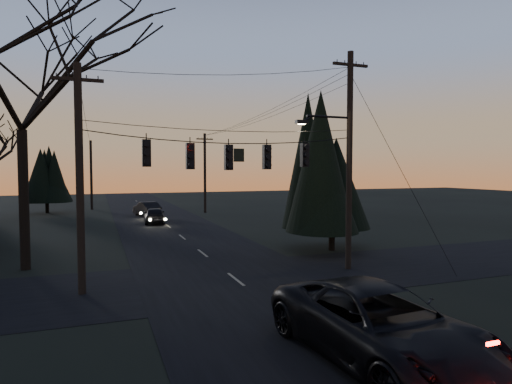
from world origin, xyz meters
name	(u,v)px	position (x,y,z in m)	size (l,w,h in m)	color
main_road	(188,242)	(0.00, 20.00, 0.01)	(8.00, 120.00, 0.02)	black
cross_road	(236,279)	(0.00, 10.00, 0.01)	(60.00, 7.00, 0.02)	black
utility_pole_right	(348,269)	(5.50, 10.00, 0.00)	(5.00, 0.30, 10.00)	black
utility_pole_left	(82,294)	(-6.00, 10.00, 0.00)	(1.80, 0.30, 8.50)	black
utility_pole_far_r	(205,213)	(5.50, 38.00, 0.00)	(1.80, 0.30, 8.50)	black
utility_pole_far_l	(92,210)	(-6.00, 46.00, 0.00)	(0.30, 0.30, 8.00)	black
span_signal_assembly	(230,156)	(-0.24, 10.00, 5.21)	(11.50, 0.44, 1.63)	black
bare_tree_left	(20,73)	(-8.58, 15.14, 9.03)	(11.01, 11.01, 12.91)	black
evergreen_right	(332,171)	(7.16, 14.31, 4.55)	(4.58, 4.58, 7.90)	black
evergreen_dist	(46,177)	(-10.45, 43.63, 3.83)	(4.05, 4.05, 6.48)	black
suv_near	(379,325)	(0.90, 1.49, 0.89)	(2.96, 6.43, 1.79)	black
sedan_oncoming_a	(155,215)	(-0.80, 30.43, 0.70)	(1.66, 4.13, 1.41)	black
sedan_oncoming_b	(147,209)	(-0.80, 36.44, 0.72)	(1.52, 4.35, 1.43)	black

